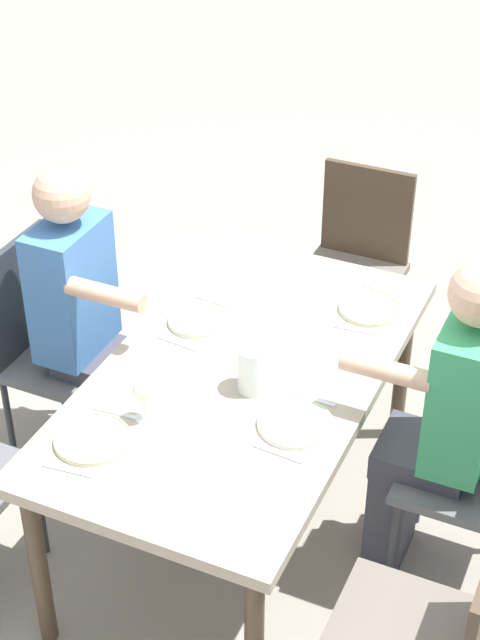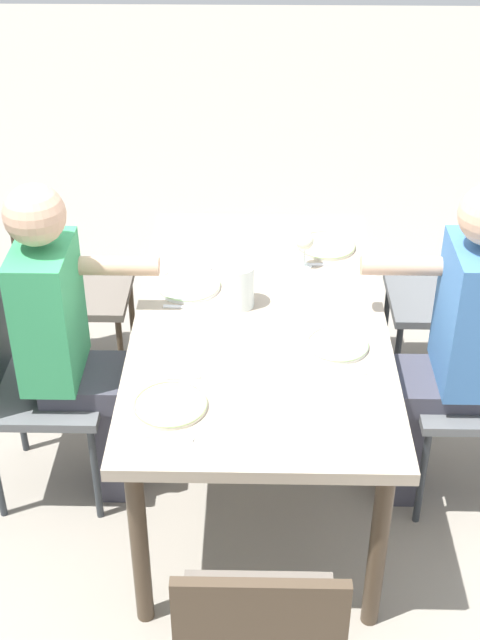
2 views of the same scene
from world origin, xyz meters
TOP-DOWN VIEW (x-y plane):
  - ground_plane at (0.00, 0.00)m, footprint 16.00×16.00m
  - dining_table at (0.00, 0.00)m, footprint 1.68×0.93m
  - chair_west_north at (-0.63, 0.89)m, footprint 0.44×0.44m
  - chair_west_south at (-0.63, -0.88)m, footprint 0.44×0.44m
  - chair_mid_south at (0.11, -0.89)m, footprint 0.44×0.44m
  - diner_woman_green at (0.10, 0.69)m, footprint 0.35×0.49m
  - diner_man_white at (0.10, -0.70)m, footprint 0.35×0.50m
  - plate_0 at (-0.54, 0.28)m, footprint 0.25×0.25m
  - wine_glass_0 at (-0.37, 0.18)m, footprint 0.07×0.07m
  - fork_0 at (-0.69, 0.28)m, footprint 0.03×0.17m
  - spoon_0 at (-0.39, 0.28)m, footprint 0.03×0.17m
  - plate_1 at (-0.20, -0.28)m, footprint 0.25×0.25m
  - fork_1 at (-0.35, -0.28)m, footprint 0.03×0.17m
  - spoon_1 at (-0.05, -0.28)m, footprint 0.03×0.17m
  - plate_2 at (0.20, 0.27)m, footprint 0.22×0.22m
  - fork_2 at (0.05, 0.27)m, footprint 0.04×0.17m
  - spoon_2 at (0.35, 0.27)m, footprint 0.03×0.17m
  - plate_3 at (0.54, -0.29)m, footprint 0.24×0.24m
  - fork_3 at (0.39, -0.29)m, footprint 0.03×0.17m
  - spoon_3 at (0.69, -0.29)m, footprint 0.04×0.17m
  - water_pitcher at (-0.07, -0.08)m, footprint 0.12×0.12m

SIDE VIEW (x-z plane):
  - ground_plane at x=0.00m, z-range 0.00..0.00m
  - chair_west_south at x=-0.63m, z-range 0.08..0.97m
  - chair_west_north at x=-0.63m, z-range 0.06..1.00m
  - chair_mid_south at x=0.11m, z-range 0.07..1.02m
  - dining_table at x=0.00m, z-range 0.31..1.06m
  - diner_man_white at x=0.10m, z-range 0.05..1.37m
  - diner_woman_green at x=0.10m, z-range 0.05..1.38m
  - fork_0 at x=-0.69m, z-range 0.75..0.76m
  - spoon_0 at x=-0.39m, z-range 0.75..0.76m
  - fork_1 at x=-0.35m, z-range 0.75..0.76m
  - spoon_1 at x=-0.05m, z-range 0.75..0.76m
  - fork_2 at x=0.05m, z-range 0.75..0.76m
  - spoon_2 at x=0.35m, z-range 0.75..0.76m
  - fork_3 at x=0.39m, z-range 0.75..0.76m
  - spoon_3 at x=0.69m, z-range 0.75..0.76m
  - plate_1 at x=-0.20m, z-range 0.75..0.77m
  - plate_0 at x=-0.54m, z-range 0.75..0.77m
  - plate_3 at x=0.54m, z-range 0.75..0.77m
  - plate_2 at x=0.20m, z-range 0.75..0.77m
  - water_pitcher at x=-0.07m, z-range 0.74..0.91m
  - wine_glass_0 at x=-0.37m, z-range 0.79..0.94m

